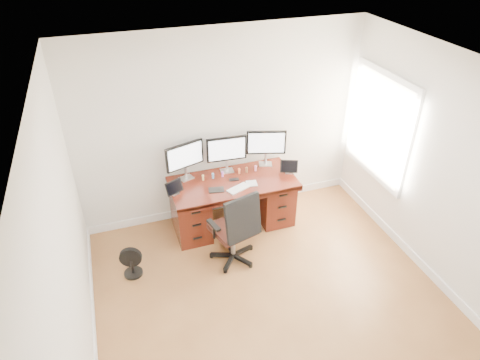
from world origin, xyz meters
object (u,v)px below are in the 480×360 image
object	(u,v)px
office_chair	(235,239)
floor_fan	(132,262)
desk	(232,201)
keyboard	(238,188)
monitor_center	(227,150)

from	to	relation	value
office_chair	floor_fan	world-z (taller)	office_chair
desk	office_chair	bearing A→B (deg)	-105.30
desk	floor_fan	bearing A→B (deg)	-159.17
floor_fan	keyboard	world-z (taller)	keyboard
desk	floor_fan	size ratio (longest dim) A/B	4.24
desk	keyboard	distance (m)	0.43
desk	floor_fan	world-z (taller)	desk
desk	keyboard	xyz separation A→B (m)	(0.01, -0.24, 0.36)
floor_fan	monitor_center	world-z (taller)	monitor_center
office_chair	monitor_center	size ratio (longest dim) A/B	1.94
keyboard	office_chair	bearing A→B (deg)	-135.86
monitor_center	keyboard	size ratio (longest dim) A/B	1.79
office_chair	keyboard	distance (m)	0.68
office_chair	floor_fan	bearing A→B (deg)	156.74
office_chair	keyboard	bearing A→B (deg)	51.26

